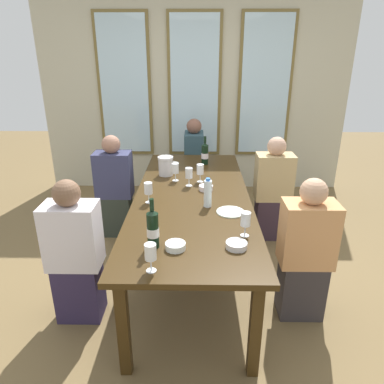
# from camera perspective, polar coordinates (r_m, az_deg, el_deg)

# --- Properties ---
(ground_plane) EXTENTS (12.00, 12.00, 0.00)m
(ground_plane) POSITION_cam_1_polar(r_m,az_deg,el_deg) (3.44, 0.01, -11.96)
(ground_plane) COLOR brown
(back_wall_with_windows) EXTENTS (4.19, 0.10, 2.90)m
(back_wall_with_windows) POSITION_cam_1_polar(r_m,az_deg,el_deg) (5.06, 0.41, 16.56)
(back_wall_with_windows) COLOR #BEB89D
(back_wall_with_windows) RESTS_ON ground
(dining_table) EXTENTS (0.99, 2.54, 0.74)m
(dining_table) POSITION_cam_1_polar(r_m,az_deg,el_deg) (3.12, 0.01, -1.59)
(dining_table) COLOR #37250E
(dining_table) RESTS_ON ground
(white_plate_0) EXTENTS (0.22, 0.22, 0.01)m
(white_plate_0) POSITION_cam_1_polar(r_m,az_deg,el_deg) (2.78, 6.17, -3.18)
(white_plate_0) COLOR white
(white_plate_0) RESTS_ON dining_table
(metal_pitcher) EXTENTS (0.16, 0.16, 0.19)m
(metal_pitcher) POSITION_cam_1_polar(r_m,az_deg,el_deg) (3.57, -4.23, 4.20)
(metal_pitcher) COLOR silver
(metal_pitcher) RESTS_ON dining_table
(wine_bottle_0) EXTENTS (0.08, 0.08, 0.33)m
(wine_bottle_0) POSITION_cam_1_polar(r_m,az_deg,el_deg) (2.26, -6.29, -5.84)
(wine_bottle_0) COLOR black
(wine_bottle_0) RESTS_ON dining_table
(wine_bottle_1) EXTENTS (0.08, 0.08, 0.31)m
(wine_bottle_1) POSITION_cam_1_polar(r_m,az_deg,el_deg) (3.91, 2.07, 6.15)
(wine_bottle_1) COLOR black
(wine_bottle_1) RESTS_ON dining_table
(tasting_bowl_0) EXTENTS (0.14, 0.14, 0.04)m
(tasting_bowl_0) POSITION_cam_1_polar(r_m,az_deg,el_deg) (2.31, 7.12, -8.42)
(tasting_bowl_0) COLOR white
(tasting_bowl_0) RESTS_ON dining_table
(tasting_bowl_1) EXTENTS (0.13, 0.13, 0.04)m
(tasting_bowl_1) POSITION_cam_1_polar(r_m,az_deg,el_deg) (2.28, -2.67, -8.62)
(tasting_bowl_1) COLOR white
(tasting_bowl_1) RESTS_ON dining_table
(tasting_bowl_2) EXTENTS (0.13, 0.13, 0.04)m
(tasting_bowl_2) POSITION_cam_1_polar(r_m,az_deg,el_deg) (3.20, 2.25, 0.68)
(tasting_bowl_2) COLOR white
(tasting_bowl_2) RESTS_ON dining_table
(tasting_bowl_3) EXTENTS (0.14, 0.14, 0.05)m
(tasting_bowl_3) POSITION_cam_1_polar(r_m,az_deg,el_deg) (3.84, -3.20, 4.34)
(tasting_bowl_3) COLOR white
(tasting_bowl_3) RESTS_ON dining_table
(water_bottle) EXTENTS (0.06, 0.06, 0.24)m
(water_bottle) POSITION_cam_1_polar(r_m,az_deg,el_deg) (2.83, 2.54, -0.20)
(water_bottle) COLOR white
(water_bottle) RESTS_ON dining_table
(wine_glass_0) EXTENTS (0.07, 0.07, 0.17)m
(wine_glass_0) POSITION_cam_1_polar(r_m,az_deg,el_deg) (2.92, -6.99, 0.43)
(wine_glass_0) COLOR white
(wine_glass_0) RESTS_ON dining_table
(wine_glass_1) EXTENTS (0.07, 0.07, 0.17)m
(wine_glass_1) POSITION_cam_1_polar(r_m,az_deg,el_deg) (3.37, 1.33, 3.52)
(wine_glass_1) COLOR white
(wine_glass_1) RESTS_ON dining_table
(wine_glass_2) EXTENTS (0.07, 0.07, 0.17)m
(wine_glass_2) POSITION_cam_1_polar(r_m,az_deg,el_deg) (3.40, -2.69, 3.67)
(wine_glass_2) COLOR white
(wine_glass_2) RESTS_ON dining_table
(wine_glass_3) EXTENTS (0.07, 0.07, 0.17)m
(wine_glass_3) POSITION_cam_1_polar(r_m,az_deg,el_deg) (2.41, 8.57, -4.39)
(wine_glass_3) COLOR white
(wine_glass_3) RESTS_ON dining_table
(wine_glass_4) EXTENTS (0.07, 0.07, 0.17)m
(wine_glass_4) POSITION_cam_1_polar(r_m,az_deg,el_deg) (3.26, -0.49, 2.99)
(wine_glass_4) COLOR white
(wine_glass_4) RESTS_ON dining_table
(wine_glass_5) EXTENTS (0.07, 0.07, 0.17)m
(wine_glass_5) POSITION_cam_1_polar(r_m,az_deg,el_deg) (2.03, -6.67, -9.59)
(wine_glass_5) COLOR white
(wine_glass_5) RESTS_ON dining_table
(seated_person_0) EXTENTS (0.38, 0.24, 1.11)m
(seated_person_0) POSITION_cam_1_polar(r_m,az_deg,el_deg) (2.76, -18.19, -9.64)
(seated_person_0) COLOR #2E2543
(seated_person_0) RESTS_ON ground
(seated_person_1) EXTENTS (0.38, 0.24, 1.11)m
(seated_person_1) POSITION_cam_1_polar(r_m,az_deg,el_deg) (2.77, 17.68, -9.38)
(seated_person_1) COLOR #353031
(seated_person_1) RESTS_ON ground
(seated_person_2) EXTENTS (0.38, 0.24, 1.11)m
(seated_person_2) POSITION_cam_1_polar(r_m,az_deg,el_deg) (3.90, -12.24, 0.48)
(seated_person_2) COLOR #2D352C
(seated_person_2) RESTS_ON ground
(seated_person_3) EXTENTS (0.38, 0.24, 1.11)m
(seated_person_3) POSITION_cam_1_polar(r_m,az_deg,el_deg) (3.84, 12.79, 0.06)
(seated_person_3) COLOR #362733
(seated_person_3) RESTS_ON ground
(seated_person_4) EXTENTS (0.24, 0.38, 1.11)m
(seated_person_4) POSITION_cam_1_polar(r_m,az_deg,el_deg) (4.69, 0.32, 4.61)
(seated_person_4) COLOR #343943
(seated_person_4) RESTS_ON ground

